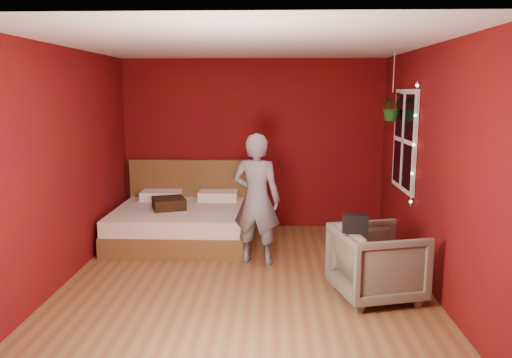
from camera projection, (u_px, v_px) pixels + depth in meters
name	position (u px, v px, depth m)	size (l,w,h in m)	color
floor	(245.00, 278.00, 5.72)	(4.50, 4.50, 0.00)	brown
room_walls	(245.00, 131.00, 5.43)	(4.04, 4.54, 2.62)	#610E0A
window	(404.00, 140.00, 6.28)	(0.05, 0.97, 1.27)	white
fairy_lights	(414.00, 145.00, 5.76)	(0.04, 0.04, 1.45)	silver
bed	(185.00, 221.00, 7.15)	(1.94, 1.65, 1.06)	brown
person	(256.00, 199.00, 6.07)	(0.59, 0.39, 1.62)	slate
armchair	(377.00, 263.00, 5.11)	(0.80, 0.82, 0.75)	#686752
handbag	(356.00, 223.00, 4.87)	(0.25, 0.12, 0.18)	black
throw_pillow	(169.00, 203.00, 6.98)	(0.43, 0.43, 0.15)	#322010
hanging_plant	(392.00, 107.00, 6.46)	(0.41, 0.39, 0.87)	silver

